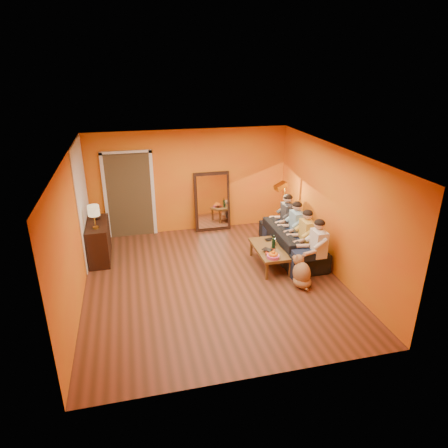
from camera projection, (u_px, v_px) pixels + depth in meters
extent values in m
cube|color=brown|center=(213.00, 280.00, 8.05)|extent=(5.00, 5.50, 0.00)
cube|color=white|center=(211.00, 153.00, 7.07)|extent=(5.00, 5.50, 0.00)
cube|color=orange|center=(190.00, 181.00, 10.04)|extent=(5.00, 0.00, 2.60)
cube|color=orange|center=(73.00, 233.00, 7.02)|extent=(0.00, 5.50, 2.60)
cube|color=orange|center=(332.00, 210.00, 8.10)|extent=(0.00, 5.50, 2.60)
cube|color=white|center=(83.00, 201.00, 8.60)|extent=(0.02, 1.90, 2.58)
cube|color=#3F2D19|center=(130.00, 194.00, 9.88)|extent=(1.06, 0.30, 2.10)
cube|color=white|center=(106.00, 197.00, 9.65)|extent=(0.08, 0.06, 2.20)
cube|color=white|center=(153.00, 194.00, 9.89)|extent=(0.08, 0.06, 2.20)
cube|color=white|center=(126.00, 152.00, 9.37)|extent=(1.22, 0.06, 0.08)
cube|color=black|center=(212.00, 201.00, 10.25)|extent=(0.92, 0.27, 1.51)
cube|color=white|center=(213.00, 202.00, 10.22)|extent=(0.78, 0.21, 1.35)
cube|color=black|center=(99.00, 241.00, 8.80)|extent=(0.44, 1.18, 0.85)
imported|color=black|center=(292.00, 241.00, 9.05)|extent=(2.20, 0.86, 0.64)
cylinder|color=black|center=(274.00, 242.00, 8.39)|extent=(0.07, 0.07, 0.31)
imported|color=#B27F3F|center=(274.00, 243.00, 8.60)|extent=(0.14, 0.14, 0.10)
imported|color=black|center=(273.00, 240.00, 8.84)|extent=(0.33, 0.23, 0.02)
imported|color=black|center=(265.00, 252.00, 8.26)|extent=(0.21, 0.26, 0.02)
imported|color=#A62D13|center=(266.00, 251.00, 8.27)|extent=(0.28, 0.31, 0.02)
imported|color=black|center=(266.00, 251.00, 8.24)|extent=(0.24, 0.25, 0.02)
imported|color=black|center=(97.00, 215.00, 8.83)|extent=(0.19, 0.19, 0.20)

